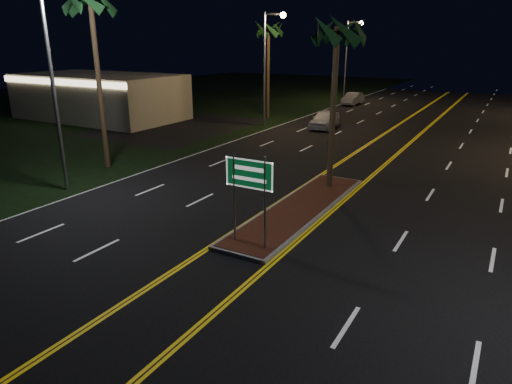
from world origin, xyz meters
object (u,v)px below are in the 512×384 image
Objects in this scene: streetlight_left_mid at (269,57)px; car_near at (325,118)px; median_island at (299,209)px; commercial_building at (100,96)px; streetlight_left_near at (57,70)px; palm_left_far at (269,30)px; palm_left_near at (91,4)px; palm_median at (337,32)px; streetlight_left_far at (349,51)px; car_far at (353,98)px; highway_sign at (249,182)px.

car_near is at bearing 20.23° from streetlight_left_mid.
median_island is 0.68× the size of commercial_building.
streetlight_left_near is at bearing -164.22° from median_island.
commercial_building is at bearing -148.75° from palm_left_far.
streetlight_left_near is at bearing -106.12° from car_near.
median_island is 1.16× the size of palm_left_far.
commercial_building is 1.53× the size of palm_left_near.
palm_left_near is at bearing -89.14° from palm_left_far.
streetlight_left_mid reaches higher than palm_median.
car_far is (1.81, -3.23, -4.89)m from streetlight_left_far.
palm_left_far reaches higher than commercial_building.
car_far is (4.00, 12.77, -6.98)m from palm_left_far.
palm_median is at bearing 11.31° from palm_left_near.
highway_sign is 0.36× the size of streetlight_left_far.
palm_left_far reaches higher than car_far.
highway_sign is 14.92m from palm_left_near.
streetlight_left_mid is 20.00m from streetlight_left_far.
commercial_building is at bearing 159.95° from palm_median.
car_near reaches higher than median_island.
palm_median is 17.56m from car_near.
palm_median is 12.82m from palm_left_near.
palm_median is 0.94× the size of palm_left_far.
palm_left_far is (-12.80, 21.00, 7.66)m from median_island.
streetlight_left_far is at bearing 57.35° from commercial_building.
palm_median is (10.61, -13.50, 1.62)m from streetlight_left_mid.
streetlight_left_near is at bearing -64.74° from palm_left_near.
car_far is (1.81, 16.77, -4.89)m from streetlight_left_mid.
highway_sign is 0.69× the size of car_far.
streetlight_left_mid is at bearing 83.27° from palm_left_near.
palm_median is 0.85× the size of palm_left_near.
commercial_building is 20.62m from car_near.
palm_left_near reaches higher than car_near.
streetlight_left_far is at bearing 87.00° from palm_left_near.
palm_median is at bearing -53.82° from palm_left_far.
highway_sign is at bearing -6.47° from streetlight_left_near.
highway_sign is 42.67m from streetlight_left_far.
palm_left_far is (-2.19, 4.00, 2.09)m from streetlight_left_mid.
commercial_building reaches higher than highway_sign.
car_far is at bearing 104.60° from median_island.
highway_sign is 9.11m from palm_median.
streetlight_left_far reaches higher than palm_left_far.
highway_sign is at bearing -79.40° from car_near.
streetlight_left_far reaches higher than commercial_building.
palm_left_far is (-2.19, 24.00, 2.09)m from streetlight_left_near.
streetlight_left_near is at bearing -46.10° from commercial_building.
car_far is at bearing 103.05° from highway_sign.
streetlight_left_far is at bearing 82.22° from palm_left_far.
car_far is at bearing 72.60° from palm_left_far.
streetlight_left_near is at bearing -90.00° from streetlight_left_mid.
highway_sign is at bearing -75.56° from streetlight_left_far.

